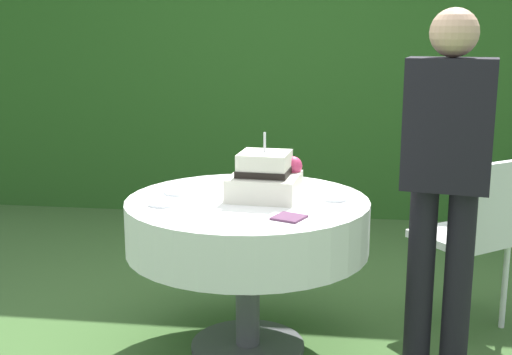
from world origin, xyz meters
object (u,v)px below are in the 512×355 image
(garden_chair, at_px, (475,228))
(standing_person, at_px, (446,171))
(serving_plate_far, at_px, (163,204))
(serving_plate_near, at_px, (177,192))
(wedding_cake, at_px, (266,177))
(napkin_stack, at_px, (289,217))
(serving_plate_left, at_px, (335,199))
(cake_table, at_px, (247,226))

(garden_chair, bearing_deg, standing_person, -114.96)
(standing_person, bearing_deg, serving_plate_far, -178.44)
(serving_plate_near, distance_m, garden_chair, 1.49)
(wedding_cake, distance_m, serving_plate_near, 0.44)
(serving_plate_far, xyz_separation_m, napkin_stack, (0.58, -0.14, -0.00))
(wedding_cake, relative_size, napkin_stack, 2.80)
(serving_plate_near, xyz_separation_m, serving_plate_left, (0.75, -0.02, 0.00))
(serving_plate_near, height_order, garden_chair, garden_chair)
(serving_plate_left, bearing_deg, standing_person, -19.95)
(cake_table, distance_m, serving_plate_near, 0.38)
(wedding_cake, relative_size, serving_plate_far, 2.70)
(napkin_stack, bearing_deg, wedding_cake, 112.40)
(serving_plate_far, height_order, napkin_stack, serving_plate_far)
(serving_plate_far, height_order, garden_chair, garden_chair)
(cake_table, bearing_deg, napkin_stack, -53.25)
(serving_plate_left, relative_size, napkin_stack, 0.96)
(serving_plate_near, bearing_deg, serving_plate_far, -92.13)
(standing_person, bearing_deg, napkin_stack, -165.12)
(serving_plate_left, xyz_separation_m, garden_chair, (0.69, 0.32, -0.21))
(wedding_cake, bearing_deg, standing_person, -12.23)
(serving_plate_left, distance_m, garden_chair, 0.79)
(wedding_cake, relative_size, garden_chair, 0.38)
(cake_table, xyz_separation_m, napkin_stack, (0.22, -0.30, 0.13))
(serving_plate_far, relative_size, serving_plate_left, 1.09)
(cake_table, xyz_separation_m, serving_plate_far, (-0.36, -0.16, 0.13))
(wedding_cake, relative_size, serving_plate_left, 2.93)
(wedding_cake, bearing_deg, serving_plate_left, -0.33)
(cake_table, height_order, serving_plate_far, serving_plate_far)
(cake_table, bearing_deg, serving_plate_near, 169.39)
(cake_table, distance_m, napkin_stack, 0.39)
(cake_table, height_order, garden_chair, garden_chair)
(napkin_stack, xyz_separation_m, garden_chair, (0.87, 0.66, -0.21))
(garden_chair, bearing_deg, serving_plate_far, -160.16)
(napkin_stack, relative_size, standing_person, 0.08)
(cake_table, height_order, serving_plate_near, serving_plate_near)
(cake_table, relative_size, wedding_cake, 3.35)
(cake_table, relative_size, napkin_stack, 9.37)
(wedding_cake, distance_m, standing_person, 0.81)
(serving_plate_far, distance_m, garden_chair, 1.56)
(wedding_cake, xyz_separation_m, serving_plate_near, (-0.43, 0.02, -0.09))
(cake_table, xyz_separation_m, standing_person, (0.87, -0.12, 0.31))
(serving_plate_far, height_order, serving_plate_left, same)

